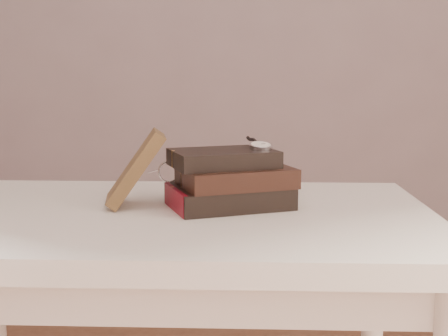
{
  "coord_description": "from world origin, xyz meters",
  "views": [
    {
      "loc": [
        0.15,
        -0.71,
        1.0
      ],
      "look_at": [
        0.11,
        0.39,
        0.82
      ],
      "focal_mm": 47.08,
      "sensor_mm": 36.0,
      "label": 1
    }
  ],
  "objects": [
    {
      "name": "book_stack",
      "position": [
        0.12,
        0.39,
        0.8
      ],
      "size": [
        0.26,
        0.22,
        0.11
      ],
      "color": "black",
      "rests_on": "table"
    },
    {
      "name": "table",
      "position": [
        0.0,
        0.35,
        0.66
      ],
      "size": [
        1.0,
        0.6,
        0.75
      ],
      "color": "silver",
      "rests_on": "ground"
    },
    {
      "name": "eyeglasses",
      "position": [
        0.02,
        0.43,
        0.81
      ],
      "size": [
        0.12,
        0.13,
        0.04
      ],
      "color": "silver",
      "rests_on": "book_stack"
    },
    {
      "name": "journal",
      "position": [
        -0.06,
        0.39,
        0.82
      ],
      "size": [
        0.13,
        0.12,
        0.15
      ],
      "primitive_type": "cube",
      "rotation": [
        0.0,
        0.62,
        0.19
      ],
      "color": "#422E19",
      "rests_on": "table"
    },
    {
      "name": "pocket_watch",
      "position": [
        0.18,
        0.4,
        0.87
      ],
      "size": [
        0.06,
        0.15,
        0.02
      ],
      "color": "silver",
      "rests_on": "book_stack"
    }
  ]
}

